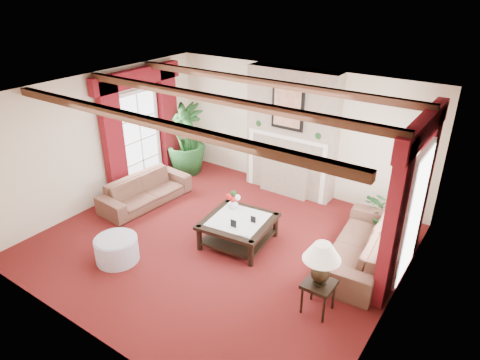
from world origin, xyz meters
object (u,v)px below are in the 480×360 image
Objects in this scene: sofa_left at (145,186)px; side_table at (318,297)px; potted_palm at (186,154)px; sofa_right at (362,239)px; ottoman at (117,249)px; coffee_table at (238,231)px.

sofa_left is 4.07× the size of side_table.
sofa_left is 1.18× the size of potted_palm.
ottoman is at bearing -60.91° from sofa_right.
potted_palm is 5.38m from side_table.
side_table is (4.71, -2.60, -0.23)m from potted_palm.
side_table reaches higher than ottoman.
sofa_right is 1.50m from side_table.
coffee_table is at bearing -88.42° from sofa_left.
potted_palm is (-0.33, 1.68, 0.09)m from sofa_left.
sofa_right is at bearing 34.05° from ottoman.
sofa_right is 2.13m from coffee_table.
potted_palm reaches higher than coffee_table.
sofa_right is (4.46, 0.58, 0.06)m from sofa_left.
ottoman is at bearing -67.57° from potted_palm.
potted_palm reaches higher than ottoman.
sofa_left is 2.80× the size of ottoman.
potted_palm is 3.45× the size of side_table.
potted_palm reaches higher than sofa_left.
ottoman is at bearing -137.56° from coffee_table.
sofa_right is 4.10m from ottoman.
sofa_left reaches higher than side_table.
coffee_table is 1.61× the size of ottoman.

